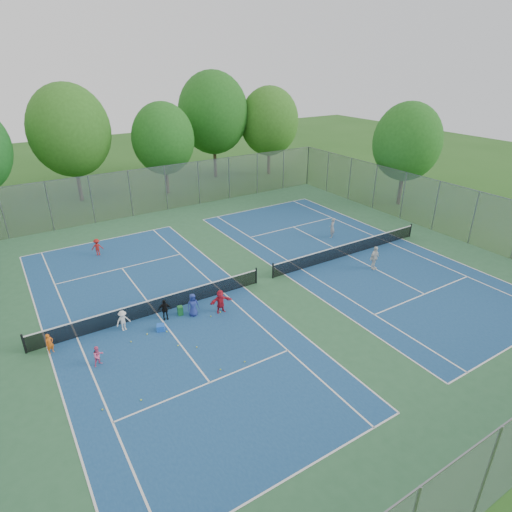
{
  "coord_description": "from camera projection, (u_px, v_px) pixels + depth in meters",
  "views": [
    {
      "loc": [
        -12.9,
        -19.47,
        12.65
      ],
      "look_at": [
        0.0,
        1.0,
        1.3
      ],
      "focal_mm": 30.0,
      "sensor_mm": 36.0,
      "label": 1
    }
  ],
  "objects": [
    {
      "name": "ball_crate",
      "position": [
        161.0,
        328.0,
        21.65
      ],
      "size": [
        0.5,
        0.5,
        0.33
      ],
      "primitive_type": "cube",
      "rotation": [
        0.0,
        0.0,
        -0.38
      ],
      "color": "blue",
      "rests_on": "ground"
    },
    {
      "name": "tree_side_e",
      "position": [
        407.0,
        142.0,
        37.84
      ],
      "size": [
        6.0,
        6.0,
        9.2
      ],
      "color": "#443326",
      "rests_on": "ground"
    },
    {
      "name": "student_d",
      "position": [
        165.0,
        310.0,
        22.4
      ],
      "size": [
        0.73,
        0.43,
        1.18
      ],
      "primitive_type": "imported",
      "rotation": [
        0.0,
        0.0,
        -0.21
      ],
      "color": "black",
      "rests_on": "ground"
    },
    {
      "name": "court_right",
      "position": [
        348.0,
        255.0,
        29.89
      ],
      "size": [
        10.97,
        23.77,
        0.01
      ],
      "primitive_type": "cube",
      "color": "navy",
      "rests_on": "court_pad"
    },
    {
      "name": "tennis_ball_2",
      "position": [
        131.0,
        342.0,
        20.78
      ],
      "size": [
        0.07,
        0.07,
        0.07
      ],
      "primitive_type": "sphere",
      "color": "gold",
      "rests_on": "ground"
    },
    {
      "name": "court_left",
      "position": [
        157.0,
        313.0,
        23.13
      ],
      "size": [
        10.97,
        23.77,
        0.01
      ],
      "primitive_type": "cube",
      "color": "navy",
      "rests_on": "court_pad"
    },
    {
      "name": "student_f",
      "position": [
        221.0,
        301.0,
        22.99
      ],
      "size": [
        1.28,
        0.54,
        1.34
      ],
      "primitive_type": "imported",
      "rotation": [
        0.0,
        0.0,
        -0.12
      ],
      "color": "red",
      "rests_on": "ground"
    },
    {
      "name": "teen_court_b",
      "position": [
        374.0,
        258.0,
        27.64
      ],
      "size": [
        0.99,
        0.56,
        1.6
      ],
      "primitive_type": "imported",
      "rotation": [
        0.0,
        0.0,
        0.19
      ],
      "color": "silver",
      "rests_on": "ground"
    },
    {
      "name": "ball_hopper",
      "position": [
        180.0,
        311.0,
        22.91
      ],
      "size": [
        0.3,
        0.3,
        0.52
      ],
      "primitive_type": "cube",
      "rotation": [
        0.0,
        0.0,
        -0.15
      ],
      "color": "#238234",
      "rests_on": "ground"
    },
    {
      "name": "tennis_ball_6",
      "position": [
        99.0,
        359.0,
        19.59
      ],
      "size": [
        0.07,
        0.07,
        0.07
      ],
      "primitive_type": "sphere",
      "color": "#C9E635",
      "rests_on": "ground"
    },
    {
      "name": "student_e",
      "position": [
        193.0,
        305.0,
        22.69
      ],
      "size": [
        0.69,
        0.5,
        1.3
      ],
      "primitive_type": "imported",
      "rotation": [
        0.0,
        0.0,
        -0.14
      ],
      "color": "navy",
      "rests_on": "ground"
    },
    {
      "name": "tennis_ball_0",
      "position": [
        178.0,
        346.0,
        20.51
      ],
      "size": [
        0.07,
        0.07,
        0.07
      ],
      "primitive_type": "sphere",
      "color": "#D2EF37",
      "rests_on": "ground"
    },
    {
      "name": "net_right",
      "position": [
        349.0,
        249.0,
        29.7
      ],
      "size": [
        12.87,
        0.1,
        0.91
      ],
      "primitive_type": "cube",
      "color": "black",
      "rests_on": "ground"
    },
    {
      "name": "tennis_ball_9",
      "position": [
        167.0,
        332.0,
        21.54
      ],
      "size": [
        0.07,
        0.07,
        0.07
      ],
      "primitive_type": "sphere",
      "color": "#C6E435",
      "rests_on": "ground"
    },
    {
      "name": "tennis_ball_10",
      "position": [
        147.0,
        334.0,
        21.34
      ],
      "size": [
        0.07,
        0.07,
        0.07
      ],
      "primitive_type": "sphere",
      "color": "yellow",
      "rests_on": "ground"
    },
    {
      "name": "student_a",
      "position": [
        50.0,
        344.0,
        19.87
      ],
      "size": [
        0.44,
        0.38,
        1.04
      ],
      "primitive_type": "imported",
      "rotation": [
        0.0,
        0.0,
        0.4
      ],
      "color": "orange",
      "rests_on": "ground"
    },
    {
      "name": "tennis_ball_7",
      "position": [
        220.0,
        370.0,
        18.93
      ],
      "size": [
        0.07,
        0.07,
        0.07
      ],
      "primitive_type": "sphere",
      "color": "#A7C22D",
      "rests_on": "ground"
    },
    {
      "name": "tennis_ball_5",
      "position": [
        197.0,
        347.0,
        20.4
      ],
      "size": [
        0.07,
        0.07,
        0.07
      ],
      "primitive_type": "sphere",
      "color": "yellow",
      "rests_on": "ground"
    },
    {
      "name": "net_left",
      "position": [
        156.0,
        306.0,
        22.94
      ],
      "size": [
        12.87,
        0.1,
        0.91
      ],
      "primitive_type": "cube",
      "color": "black",
      "rests_on": "ground"
    },
    {
      "name": "fence_north",
      "position": [
        166.0,
        188.0,
        37.92
      ],
      "size": [
        32.0,
        0.1,
        4.0
      ],
      "primitive_type": "cube",
      "color": "gray",
      "rests_on": "ground"
    },
    {
      "name": "student_c",
      "position": [
        123.0,
        321.0,
        21.5
      ],
      "size": [
        0.78,
        0.52,
        1.13
      ],
      "primitive_type": "imported",
      "rotation": [
        0.0,
        0.0,
        0.14
      ],
      "color": "silver",
      "rests_on": "ground"
    },
    {
      "name": "instructor",
      "position": [
        332.0,
        228.0,
        32.5
      ],
      "size": [
        0.69,
        0.64,
        1.59
      ],
      "primitive_type": "imported",
      "rotation": [
        0.0,
        0.0,
        3.76
      ],
      "color": "#949497",
      "rests_on": "ground"
    },
    {
      "name": "ground",
      "position": [
        265.0,
        281.0,
        26.51
      ],
      "size": [
        120.0,
        120.0,
        0.0
      ],
      "primitive_type": "plane",
      "color": "#26571B",
      "rests_on": "ground"
    },
    {
      "name": "tree_nr",
      "position": [
        213.0,
        113.0,
        46.25
      ],
      "size": [
        7.6,
        7.6,
        11.42
      ],
      "color": "#443326",
      "rests_on": "ground"
    },
    {
      "name": "student_b",
      "position": [
        98.0,
        356.0,
        19.09
      ],
      "size": [
        0.57,
        0.5,
        1.0
      ],
      "primitive_type": "imported",
      "rotation": [
        0.0,
        0.0,
        0.28
      ],
      "color": "#EF5D93",
      "rests_on": "ground"
    },
    {
      "name": "tennis_ball_4",
      "position": [
        141.0,
        400.0,
        17.26
      ],
      "size": [
        0.07,
        0.07,
        0.07
      ],
      "primitive_type": "sphere",
      "color": "#C6EC37",
      "rests_on": "ground"
    },
    {
      "name": "tennis_ball_1",
      "position": [
        245.0,
        362.0,
        19.42
      ],
      "size": [
        0.07,
        0.07,
        0.07
      ],
      "primitive_type": "sphere",
      "color": "#B1C82E",
      "rests_on": "ground"
    },
    {
      "name": "tennis_ball_3",
      "position": [
        102.0,
        410.0,
        16.8
      ],
      "size": [
        0.07,
        0.07,
        0.07
      ],
      "primitive_type": "sphere",
      "color": "gold",
      "rests_on": "ground"
    },
    {
      "name": "tree_ne",
      "position": [
        269.0,
        121.0,
        48.07
      ],
      "size": [
        6.6,
        6.6,
        9.77
      ],
      "color": "#443326",
      "rests_on": "ground"
    },
    {
      "name": "court_pad",
      "position": [
        265.0,
        281.0,
        26.51
      ],
      "size": [
        32.0,
        32.0,
        0.01
      ],
      "primitive_type": "cube",
      "color": "#2D603A",
      "rests_on": "ground"
    },
    {
      "name": "tree_nl",
      "position": [
        69.0,
        131.0,
        38.45
      ],
      "size": [
        7.2,
        7.2,
        10.69
      ],
      "color": "#443326",
      "rests_on": "ground"
    },
    {
      "name": "tennis_ball_11",
      "position": [
        220.0,
        312.0,
        23.19
      ],
      "size": [
        0.07,
        0.07,
        0.07
      ],
      "primitive_type": "sphere",
      "color": "#CFE334",
      "rests_on": "ground"
    },
    {
      "name": "fence_east",
      "position": [
        436.0,
        206.0,
        33.39
      ],
      "size": [
        0.1,
        32.0,
        4.0
      ],
      "primitive_type": "cube",
      "rotation": [
        0.0,
        0.0,
        1.57
      ],
      "color": "gray",
      "rests_on": "ground"
    },
    {
      "name": "child_far_baseline",
      "position": [
        97.0,
        247.0,
        29.68
      ],
      "size": [
        0.89,
        0.67,
        1.22
      ],
      "primitive_type": "imported",
      "rotation": [
        0.0,
        0.0,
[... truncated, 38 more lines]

